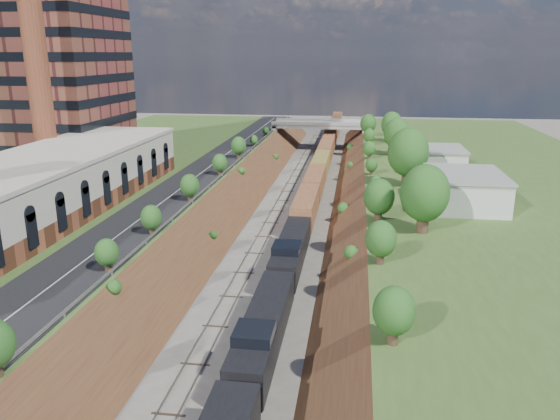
{
  "coord_description": "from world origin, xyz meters",
  "views": [
    {
      "loc": [
        9.55,
        -18.5,
        23.92
      ],
      "look_at": [
        0.79,
        43.14,
        6.0
      ],
      "focal_mm": 35.0,
      "sensor_mm": 36.0,
      "label": 1
    }
  ],
  "objects": [
    {
      "name": "embankment_right",
      "position": [
        11.0,
        60.0,
        0.0
      ],
      "size": [
        10.0,
        180.0,
        10.0
      ],
      "primitive_type": "cube",
      "rotation": [
        0.0,
        0.79,
        0.0
      ],
      "color": "brown",
      "rests_on": "ground"
    },
    {
      "name": "road",
      "position": [
        -15.5,
        60.0,
        5.05
      ],
      "size": [
        8.0,
        180.0,
        0.1
      ],
      "primitive_type": "cube",
      "color": "black",
      "rests_on": "platform_left"
    },
    {
      "name": "commercial_building",
      "position": [
        -28.0,
        38.0,
        8.51
      ],
      "size": [
        14.3,
        62.3,
        7.0
      ],
      "color": "brown",
      "rests_on": "platform_left"
    },
    {
      "name": "white_building_near",
      "position": [
        23.5,
        52.0,
        7.0
      ],
      "size": [
        9.0,
        12.0,
        4.0
      ],
      "primitive_type": "cube",
      "color": "silver",
      "rests_on": "platform_right"
    },
    {
      "name": "freight_train",
      "position": [
        2.6,
        87.46,
        2.56
      ],
      "size": [
        2.93,
        180.87,
        4.55
      ],
      "color": "black",
      "rests_on": "ground"
    },
    {
      "name": "guardrail",
      "position": [
        -11.4,
        59.8,
        5.55
      ],
      "size": [
        0.1,
        171.0,
        0.7
      ],
      "color": "#99999E",
      "rests_on": "platform_left"
    },
    {
      "name": "overpass",
      "position": [
        0.0,
        122.0,
        4.92
      ],
      "size": [
        24.5,
        8.3,
        7.4
      ],
      "color": "gray",
      "rests_on": "ground"
    },
    {
      "name": "rail_right_track",
      "position": [
        2.6,
        60.0,
        0.09
      ],
      "size": [
        1.58,
        180.0,
        0.18
      ],
      "primitive_type": "cube",
      "color": "gray",
      "rests_on": "ground"
    },
    {
      "name": "embankment_left",
      "position": [
        -11.0,
        60.0,
        0.0
      ],
      "size": [
        10.0,
        180.0,
        10.0
      ],
      "primitive_type": "cube",
      "rotation": [
        0.0,
        0.79,
        0.0
      ],
      "color": "brown",
      "rests_on": "ground"
    },
    {
      "name": "platform_left",
      "position": [
        -33.0,
        60.0,
        2.5
      ],
      "size": [
        44.0,
        180.0,
        5.0
      ],
      "primitive_type": "cube",
      "color": "#3D5C26",
      "rests_on": "ground"
    },
    {
      "name": "white_building_far",
      "position": [
        23.0,
        74.0,
        6.8
      ],
      "size": [
        8.0,
        10.0,
        3.6
      ],
      "primitive_type": "cube",
      "color": "silver",
      "rests_on": "platform_right"
    },
    {
      "name": "smokestack",
      "position": [
        -36.0,
        56.0,
        25.0
      ],
      "size": [
        3.2,
        3.2,
        40.0
      ],
      "primitive_type": "cylinder",
      "color": "brown",
      "rests_on": "platform_left"
    },
    {
      "name": "tree_right_large",
      "position": [
        17.0,
        40.0,
        9.38
      ],
      "size": [
        5.25,
        5.25,
        7.61
      ],
      "color": "#473323",
      "rests_on": "platform_right"
    },
    {
      "name": "tree_left_crest",
      "position": [
        -11.8,
        20.0,
        7.04
      ],
      "size": [
        2.45,
        2.45,
        3.55
      ],
      "color": "#473323",
      "rests_on": "platform_left"
    },
    {
      "name": "platform_right",
      "position": [
        33.0,
        60.0,
        2.5
      ],
      "size": [
        44.0,
        180.0,
        5.0
      ],
      "primitive_type": "cube",
      "color": "#3D5C26",
      "rests_on": "ground"
    },
    {
      "name": "rail_left_track",
      "position": [
        -2.6,
        60.0,
        0.09
      ],
      "size": [
        1.58,
        180.0,
        0.18
      ],
      "primitive_type": "cube",
      "color": "gray",
      "rests_on": "ground"
    }
  ]
}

